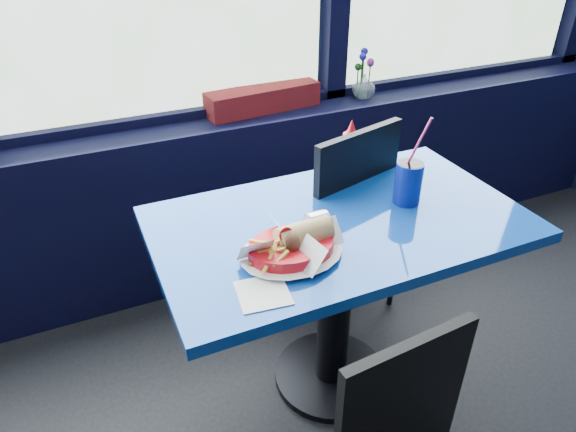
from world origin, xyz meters
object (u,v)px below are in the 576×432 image
object	(u,v)px
food_basket	(293,246)
soda_cup	(408,182)
planter_box	(263,99)
flower_vase	(364,83)
ketchup_bottle	(350,152)
near_table	(337,264)
chair_near_back	(345,212)

from	to	relation	value
food_basket	soda_cup	xyz separation A→B (m)	(0.48, 0.13, 0.04)
food_basket	planter_box	bearing A→B (deg)	93.37
food_basket	flower_vase	bearing A→B (deg)	70.57
food_basket	ketchup_bottle	distance (m)	0.55
soda_cup	near_table	bearing A→B (deg)	-178.77
flower_vase	food_basket	bearing A→B (deg)	-130.07
chair_near_back	food_basket	distance (m)	0.67
planter_box	near_table	bearing A→B (deg)	-101.48
near_table	chair_near_back	bearing A→B (deg)	56.18
planter_box	flower_vase	bearing A→B (deg)	-10.32
planter_box	soda_cup	xyz separation A→B (m)	(0.16, -0.90, -0.03)
food_basket	ketchup_bottle	world-z (taller)	ketchup_bottle
soda_cup	food_basket	bearing A→B (deg)	-165.36
flower_vase	ketchup_bottle	world-z (taller)	flower_vase
flower_vase	ketchup_bottle	size ratio (longest dim) A/B	1.07
planter_box	soda_cup	bearing A→B (deg)	-85.23
near_table	food_basket	distance (m)	0.33
chair_near_back	ketchup_bottle	world-z (taller)	ketchup_bottle
near_table	flower_vase	xyz separation A→B (m)	(0.60, 0.86, 0.30)
near_table	chair_near_back	xyz separation A→B (m)	(0.21, 0.32, -0.03)
near_table	food_basket	size ratio (longest dim) A/B	3.64
planter_box	food_basket	bearing A→B (deg)	-112.81
chair_near_back	ketchup_bottle	bearing A→B (deg)	44.04
chair_near_back	near_table	bearing A→B (deg)	40.75
food_basket	ketchup_bottle	bearing A→B (deg)	63.71
ketchup_bottle	planter_box	bearing A→B (deg)	97.04
chair_near_back	soda_cup	distance (m)	0.43
near_table	soda_cup	world-z (taller)	soda_cup
planter_box	ketchup_bottle	world-z (taller)	ketchup_bottle
near_table	planter_box	bearing A→B (deg)	84.05
near_table	chair_near_back	world-z (taller)	chair_near_back
food_basket	near_table	bearing A→B (deg)	48.85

